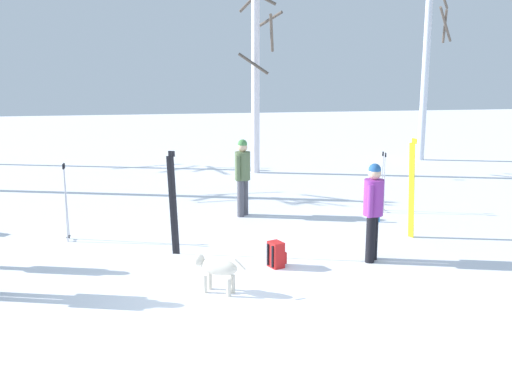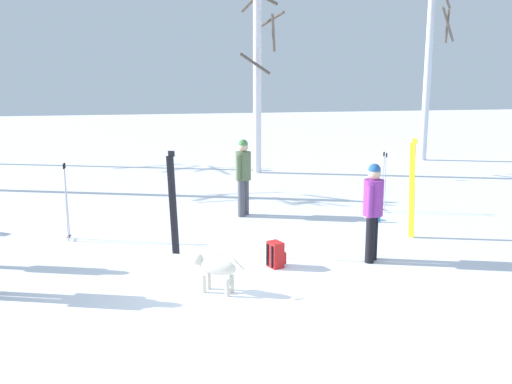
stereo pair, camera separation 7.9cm
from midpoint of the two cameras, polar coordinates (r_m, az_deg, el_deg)
The scene contains 12 objects.
ground_plane at distance 9.06m, azimuth -2.09°, elevation -9.92°, with size 60.00×60.00×0.00m, color white.
person_1 at distance 13.36m, azimuth -1.04°, elevation 1.85°, with size 0.35×0.44×1.72m.
person_3 at distance 10.53m, azimuth 11.15°, elevation -1.31°, with size 0.34×0.45×1.72m.
dog at distance 9.14m, azimuth -3.62°, elevation -7.12°, with size 0.78×0.52×0.57m.
ski_pair_planted_0 at distance 10.83m, azimuth -7.61°, elevation -1.07°, with size 0.19×0.06×1.87m.
ski_pair_planted_1 at distance 12.14m, azimuth 14.64°, elevation 0.29°, with size 0.11×0.21×1.95m.
ski_poles_0 at distance 12.13m, azimuth -17.21°, elevation -0.69°, with size 0.07×0.21×1.51m.
ski_poles_1 at distance 14.06m, azimuth 12.10°, elevation 1.09°, with size 0.07×0.26×1.37m.
backpack_1 at distance 10.25m, azimuth 2.09°, elevation -5.92°, with size 0.34×0.32×0.44m.
water_bottle_0 at distance 13.28m, azimuth 11.65°, elevation -2.38°, with size 0.07×0.07×0.21m.
birch_tree_3 at distance 18.32m, azimuth 0.31°, elevation 10.83°, with size 1.49×1.51×5.73m.
birch_tree_4 at distance 21.43m, azimuth 16.12°, elevation 12.03°, with size 0.98×1.18×6.71m.
Camera 2 is at (-0.91, -8.32, 3.46)m, focal length 42.56 mm.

